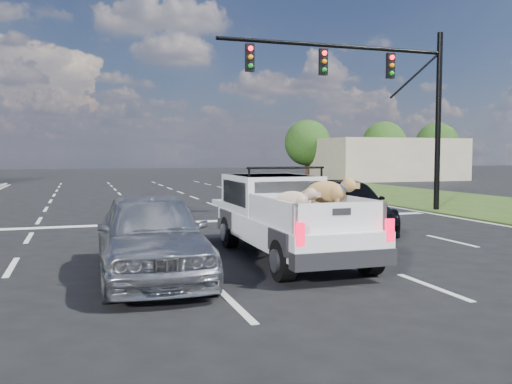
# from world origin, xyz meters

# --- Properties ---
(ground) EXTENTS (160.00, 160.00, 0.00)m
(ground) POSITION_xyz_m (0.00, 0.00, 0.00)
(ground) COLOR black
(ground) RESTS_ON ground
(road_markings) EXTENTS (17.75, 60.00, 0.01)m
(road_markings) POSITION_xyz_m (0.00, 6.56, 0.01)
(road_markings) COLOR silver
(road_markings) RESTS_ON ground
(traffic_signal) EXTENTS (9.11, 0.31, 7.00)m
(traffic_signal) POSITION_xyz_m (7.20, 10.50, 4.73)
(traffic_signal) COLOR black
(traffic_signal) RESTS_ON ground
(building_right) EXTENTS (12.00, 7.00, 3.60)m
(building_right) POSITION_xyz_m (22.00, 34.00, 1.80)
(building_right) COLOR #B7AA8C
(building_right) RESTS_ON ground
(tree_far_d) EXTENTS (4.20, 4.20, 5.40)m
(tree_far_d) POSITION_xyz_m (16.00, 38.00, 3.29)
(tree_far_d) COLOR #332114
(tree_far_d) RESTS_ON ground
(tree_far_e) EXTENTS (4.20, 4.20, 5.40)m
(tree_far_e) POSITION_xyz_m (24.00, 38.00, 3.29)
(tree_far_e) COLOR #332114
(tree_far_e) RESTS_ON ground
(tree_far_f) EXTENTS (4.20, 4.20, 5.40)m
(tree_far_f) POSITION_xyz_m (30.00, 38.00, 3.29)
(tree_far_f) COLOR #332114
(tree_far_f) RESTS_ON ground
(pickup_truck) EXTENTS (2.04, 5.32, 1.99)m
(pickup_truck) POSITION_xyz_m (0.37, 3.31, 0.92)
(pickup_truck) COLOR black
(pickup_truck) RESTS_ON ground
(silver_sedan) EXTENTS (1.99, 4.71, 1.59)m
(silver_sedan) POSITION_xyz_m (-2.70, 2.20, 0.79)
(silver_sedan) COLOR #AAACB1
(silver_sedan) RESTS_ON ground
(black_coupe) EXTENTS (3.21, 5.33, 1.44)m
(black_coupe) POSITION_xyz_m (3.57, 6.64, 0.72)
(black_coupe) COLOR black
(black_coupe) RESTS_ON ground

